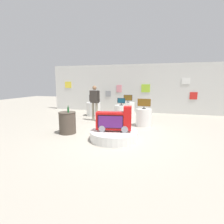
# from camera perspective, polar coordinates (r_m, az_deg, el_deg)

# --- Properties ---
(ground_plane) EXTENTS (30.00, 30.00, 0.00)m
(ground_plane) POSITION_cam_1_polar(r_m,az_deg,el_deg) (6.10, 0.63, -7.97)
(ground_plane) COLOR #A8A091
(back_wall_display) EXTENTS (11.07, 0.13, 2.94)m
(back_wall_display) POSITION_cam_1_polar(r_m,az_deg,el_deg) (11.00, 7.62, 7.56)
(back_wall_display) COLOR silver
(back_wall_display) RESTS_ON ground
(main_display_pedestal) EXTENTS (1.54, 1.54, 0.29)m
(main_display_pedestal) POSITION_cam_1_polar(r_m,az_deg,el_deg) (5.75, 0.59, -7.59)
(main_display_pedestal) COLOR silver
(main_display_pedestal) RESTS_ON ground
(novelty_firetruck_tv) EXTENTS (1.16, 0.53, 0.81)m
(novelty_firetruck_tv) POSITION_cam_1_polar(r_m,az_deg,el_deg) (5.61, 0.82, -2.93)
(novelty_firetruck_tv) COLOR gray
(novelty_firetruck_tv) RESTS_ON main_display_pedestal
(display_pedestal_left_rear) EXTENTS (0.79, 0.79, 0.75)m
(display_pedestal_left_rear) POSITION_cam_1_polar(r_m,az_deg,el_deg) (9.83, -6.04, 0.94)
(display_pedestal_left_rear) COLOR silver
(display_pedestal_left_rear) RESTS_ON ground
(tv_on_left_rear) EXTENTS (0.53, 0.22, 0.42)m
(tv_on_left_rear) POSITION_cam_1_polar(r_m,az_deg,el_deg) (9.75, -6.10, 4.38)
(tv_on_left_rear) COLOR black
(tv_on_left_rear) RESTS_ON display_pedestal_left_rear
(display_pedestal_center_rear) EXTENTS (0.65, 0.65, 0.75)m
(display_pedestal_center_rear) POSITION_cam_1_polar(r_m,az_deg,el_deg) (7.57, 10.25, -1.75)
(display_pedestal_center_rear) COLOR silver
(display_pedestal_center_rear) RESTS_ON ground
(tv_on_center_rear) EXTENTS (0.60, 0.16, 0.44)m
(tv_on_center_rear) POSITION_cam_1_polar(r_m,az_deg,el_deg) (7.47, 10.39, 2.95)
(tv_on_center_rear) COLOR black
(tv_on_center_rear) RESTS_ON display_pedestal_center_rear
(display_pedestal_right_rear) EXTENTS (0.67, 0.67, 0.75)m
(display_pedestal_right_rear) POSITION_cam_1_polar(r_m,az_deg,el_deg) (8.61, 3.01, -0.26)
(display_pedestal_right_rear) COLOR silver
(display_pedestal_right_rear) RESTS_ON ground
(tv_on_right_rear) EXTENTS (0.40, 0.20, 0.35)m
(tv_on_right_rear) POSITION_cam_1_polar(r_m,az_deg,el_deg) (8.52, 3.04, 3.48)
(tv_on_right_rear) COLOR black
(tv_on_right_rear) RESTS_ON display_pedestal_right_rear
(display_pedestal_far_right) EXTENTS (0.74, 0.74, 0.75)m
(display_pedestal_far_right) POSITION_cam_1_polar(r_m,az_deg,el_deg) (9.88, 5.16, 1.00)
(display_pedestal_far_right) COLOR silver
(display_pedestal_far_right) RESTS_ON ground
(tv_on_far_right) EXTENTS (0.48, 0.21, 0.42)m
(tv_on_far_right) POSITION_cam_1_polar(r_m,az_deg,el_deg) (9.81, 5.21, 4.47)
(tv_on_far_right) COLOR black
(tv_on_far_right) RESTS_ON display_pedestal_far_right
(side_table_round) EXTENTS (0.62, 0.62, 0.79)m
(side_table_round) POSITION_cam_1_polar(r_m,az_deg,el_deg) (6.59, -14.28, -3.33)
(side_table_round) COLOR #4C4238
(side_table_round) RESTS_ON ground
(bottle_on_side_table) EXTENTS (0.06, 0.06, 0.25)m
(bottle_on_side_table) POSITION_cam_1_polar(r_m,az_deg,el_deg) (6.41, -14.05, 0.74)
(bottle_on_side_table) COLOR #195926
(bottle_on_side_table) RESTS_ON side_table_round
(shopper_browsing_near_truck) EXTENTS (0.55, 0.27, 1.69)m
(shopper_browsing_near_truck) POSITION_cam_1_polar(r_m,az_deg,el_deg) (8.45, -5.65, 3.79)
(shopper_browsing_near_truck) COLOR gray
(shopper_browsing_near_truck) RESTS_ON ground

